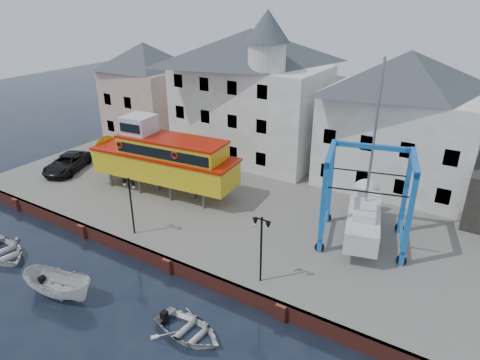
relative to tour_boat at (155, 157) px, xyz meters
The scene contains 14 objects.
ground 11.19m from the tour_boat, 45.03° to the right, with size 140.00×140.00×0.00m, color black.
hardstanding 8.91m from the tour_boat, 25.88° to the left, with size 44.00×22.00×1.00m, color #5E5950.
quay_wall 10.95m from the tour_boat, 44.63° to the right, with size 44.00×0.47×1.00m.
building_pink 15.15m from the tour_boat, 135.03° to the left, with size 8.00×7.00×10.30m.
building_white_main 11.78m from the tour_boat, 77.03° to the left, with size 14.00×8.30×14.00m.
building_white_right 20.26m from the tour_boat, 35.24° to the left, with size 12.00×8.00×11.20m.
lamp_post_left 7.08m from the tour_boat, 61.29° to the right, with size 1.12×0.32×4.20m.
lamp_post_right 14.77m from the tour_boat, 24.86° to the right, with size 1.12×0.32×4.20m.
tour_boat is the anchor object (origin of this frame).
travel_lift 16.95m from the tour_boat, ahead, with size 6.50×8.18×11.97m.
van 10.15m from the tour_boat, behind, with size 2.52×5.46×1.52m, color black.
motorboat_a 13.61m from the tour_boat, 74.10° to the right, with size 1.76×4.69×1.81m, color silver.
motorboat_b 16.59m from the tour_boat, 42.90° to the right, with size 2.87×4.02×0.83m, color silver.
motorboat_d 12.91m from the tour_boat, 105.11° to the right, with size 3.16×4.42×0.92m, color silver.
Camera 1 is at (15.68, -16.59, 16.46)m, focal length 32.00 mm.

